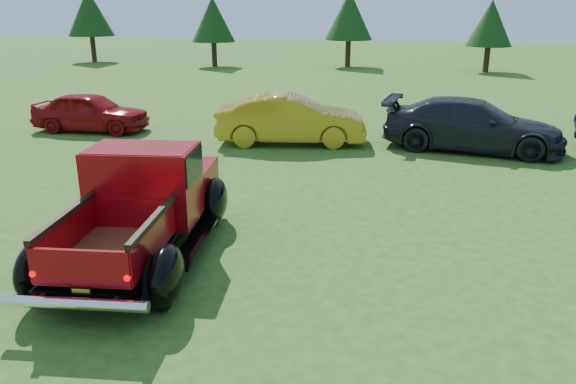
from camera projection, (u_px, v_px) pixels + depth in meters
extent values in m
plane|color=#2A5217|center=(264.00, 257.00, 9.59)|extent=(120.00, 120.00, 0.00)
cylinder|color=#332114|center=(93.00, 49.00, 41.91)|extent=(0.36, 0.36, 1.87)
cone|color=black|center=(89.00, 12.00, 41.08)|extent=(3.33, 3.33, 3.33)
cylinder|color=#332114|center=(214.00, 54.00, 38.75)|extent=(0.36, 0.36, 1.66)
cone|color=black|center=(213.00, 19.00, 38.02)|extent=(2.94, 2.94, 2.94)
cylinder|color=#332114|center=(348.00, 53.00, 38.52)|extent=(0.36, 0.36, 1.80)
cone|color=black|center=(349.00, 15.00, 37.72)|extent=(3.20, 3.20, 3.20)
cylinder|color=#332114|center=(487.00, 59.00, 35.58)|extent=(0.36, 0.36, 1.58)
cone|color=black|center=(491.00, 23.00, 34.88)|extent=(2.82, 2.82, 2.82)
cylinder|color=black|center=(45.00, 277.00, 8.02)|extent=(0.35, 0.82, 0.79)
cylinder|color=black|center=(160.00, 282.00, 7.88)|extent=(0.35, 0.82, 0.79)
cylinder|color=black|center=(126.00, 203.00, 11.02)|extent=(0.35, 0.82, 0.79)
cylinder|color=black|center=(210.00, 206.00, 10.87)|extent=(0.35, 0.82, 0.79)
cube|color=black|center=(141.00, 232.00, 9.48)|extent=(2.07, 4.81, 0.20)
cube|color=maroon|center=(168.00, 181.00, 10.89)|extent=(1.89, 1.72, 0.61)
cube|color=silver|center=(179.00, 170.00, 11.62)|extent=(1.58, 0.30, 0.50)
cube|color=maroon|center=(144.00, 184.00, 9.57)|extent=(1.91, 1.39, 1.29)
cube|color=black|center=(143.00, 165.00, 9.46)|extent=(1.94, 1.30, 0.50)
cube|color=maroon|center=(141.00, 149.00, 9.37)|extent=(1.82, 1.28, 0.08)
cube|color=brown|center=(112.00, 254.00, 8.26)|extent=(1.62, 2.16, 0.05)
cube|color=maroon|center=(66.00, 236.00, 8.23)|extent=(0.34, 1.97, 0.52)
cube|color=maroon|center=(154.00, 240.00, 8.12)|extent=(0.34, 1.97, 0.52)
cube|color=maroon|center=(134.00, 214.00, 9.11)|extent=(1.33, 0.25, 0.52)
cube|color=maroon|center=(80.00, 268.00, 7.24)|extent=(1.33, 0.26, 0.52)
cube|color=black|center=(63.00, 217.00, 8.13)|extent=(0.38, 1.97, 0.09)
cube|color=black|center=(153.00, 220.00, 8.02)|extent=(0.38, 1.97, 0.09)
ellipsoid|color=black|center=(38.00, 269.00, 8.00)|extent=(0.61, 1.11, 0.87)
ellipsoid|color=black|center=(166.00, 275.00, 7.83)|extent=(0.61, 1.11, 0.87)
ellipsoid|color=black|center=(121.00, 197.00, 10.99)|extent=(0.61, 1.11, 0.87)
ellipsoid|color=black|center=(215.00, 200.00, 10.82)|extent=(0.61, 1.11, 0.87)
cube|color=black|center=(87.00, 238.00, 9.55)|extent=(0.62, 2.10, 0.06)
cube|color=black|center=(195.00, 242.00, 9.39)|extent=(0.62, 2.10, 0.06)
cylinder|color=silver|center=(74.00, 304.00, 7.12)|extent=(1.93, 0.45, 0.16)
cube|color=black|center=(81.00, 292.00, 7.30)|extent=(0.30, 0.06, 0.15)
cube|color=gold|center=(81.00, 292.00, 7.30)|extent=(0.24, 0.05, 0.10)
sphere|color=#CC0505|center=(33.00, 274.00, 7.30)|extent=(0.09, 0.09, 0.09)
sphere|color=#CC0505|center=(127.00, 278.00, 7.19)|extent=(0.09, 0.09, 0.09)
imported|color=maroon|center=(91.00, 112.00, 18.94)|extent=(3.94, 1.80, 1.31)
imported|color=#B38A17|center=(291.00, 120.00, 17.20)|extent=(4.75, 2.43, 1.49)
imported|color=black|center=(472.00, 125.00, 16.44)|extent=(5.36, 2.71, 1.49)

